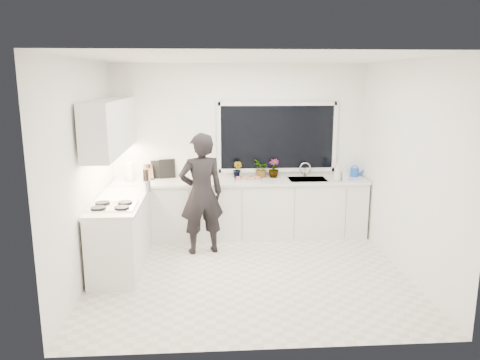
{
  "coord_description": "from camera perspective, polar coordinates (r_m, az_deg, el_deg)",
  "views": [
    {
      "loc": [
        -0.49,
        -5.64,
        2.47
      ],
      "look_at": [
        -0.08,
        0.4,
        1.15
      ],
      "focal_mm": 35.0,
      "sensor_mm": 36.0,
      "label": 1
    }
  ],
  "objects": [
    {
      "name": "picture_frame_large",
      "position": [
        7.51,
        -9.97,
        1.29
      ],
      "size": [
        0.22,
        0.02,
        0.28
      ],
      "primitive_type": "cube",
      "rotation": [
        0.0,
        0.0,
        -0.0
      ],
      "color": "black",
      "rests_on": "countertop_back"
    },
    {
      "name": "picture_frame_small",
      "position": [
        7.49,
        -8.86,
        1.38
      ],
      "size": [
        0.25,
        0.08,
        0.3
      ],
      "primitive_type": "cube",
      "rotation": [
        0.0,
        0.0,
        0.23
      ],
      "color": "black",
      "rests_on": "countertop_back"
    },
    {
      "name": "pizza",
      "position": [
        7.25,
        1.02,
        0.21
      ],
      "size": [
        0.39,
        0.29,
        0.01
      ],
      "primitive_type": "cube",
      "rotation": [
        0.0,
        0.0,
        -0.07
      ],
      "color": "#AA2816",
      "rests_on": "pizza_tray"
    },
    {
      "name": "ceiling",
      "position": [
        5.67,
        1.16,
        14.73
      ],
      "size": [
        4.0,
        3.5,
        0.02
      ],
      "primitive_type": "cube",
      "color": "white",
      "rests_on": "wall_back"
    },
    {
      "name": "wall_left",
      "position": [
        5.95,
        -18.58,
        0.8
      ],
      "size": [
        0.02,
        3.5,
        2.7
      ],
      "primitive_type": "cube",
      "color": "white",
      "rests_on": "ground"
    },
    {
      "name": "watering_can",
      "position": [
        7.76,
        13.78,
        0.91
      ],
      "size": [
        0.17,
        0.17,
        0.13
      ],
      "primitive_type": "cylinder",
      "rotation": [
        0.0,
        0.0,
        -0.28
      ],
      "color": "blue",
      "rests_on": "countertop_back"
    },
    {
      "name": "upper_cabinets",
      "position": [
        6.5,
        -15.46,
        6.39
      ],
      "size": [
        0.34,
        2.1,
        0.7
      ],
      "primitive_type": "cube",
      "color": "white",
      "rests_on": "wall_left"
    },
    {
      "name": "floor",
      "position": [
        6.18,
        1.05,
        -11.36
      ],
      "size": [
        4.0,
        3.5,
        0.02
      ],
      "primitive_type": "cube",
      "color": "beige",
      "rests_on": "ground"
    },
    {
      "name": "base_cabinets_back",
      "position": [
        7.39,
        0.1,
        -3.64
      ],
      "size": [
        3.92,
        0.58,
        0.88
      ],
      "primitive_type": "cube",
      "color": "white",
      "rests_on": "floor"
    },
    {
      "name": "base_cabinets_left",
      "position": [
        6.43,
        -14.3,
        -6.49
      ],
      "size": [
        0.58,
        1.6,
        0.88
      ],
      "primitive_type": "cube",
      "color": "white",
      "rests_on": "floor"
    },
    {
      "name": "window",
      "position": [
        7.5,
        4.56,
        5.22
      ],
      "size": [
        1.8,
        0.02,
        1.0
      ],
      "primitive_type": "cube",
      "color": "black",
      "rests_on": "wall_back"
    },
    {
      "name": "knife_block",
      "position": [
        7.43,
        -11.16,
        0.89
      ],
      "size": [
        0.16,
        0.14,
        0.22
      ],
      "primitive_type": "cube",
      "rotation": [
        0.0,
        0.0,
        0.42
      ],
      "color": "#996B47",
      "rests_on": "countertop_back"
    },
    {
      "name": "pizza_tray",
      "position": [
        7.25,
        1.02,
        0.07
      ],
      "size": [
        0.43,
        0.33,
        0.03
      ],
      "primitive_type": "cube",
      "rotation": [
        0.0,
        0.0,
        -0.07
      ],
      "color": "silver",
      "rests_on": "countertop_back"
    },
    {
      "name": "stovetop",
      "position": [
        5.97,
        -15.33,
        -3.06
      ],
      "size": [
        0.56,
        0.48,
        0.03
      ],
      "primitive_type": "cube",
      "color": "black",
      "rests_on": "countertop_left"
    },
    {
      "name": "herb_plants",
      "position": [
        7.43,
        2.56,
        1.39
      ],
      "size": [
        0.78,
        0.29,
        0.3
      ],
      "color": "#26662D",
      "rests_on": "countertop_back"
    },
    {
      "name": "faucet",
      "position": [
        7.59,
        7.94,
        1.24
      ],
      "size": [
        0.03,
        0.03,
        0.22
      ],
      "primitive_type": "cylinder",
      "color": "silver",
      "rests_on": "countertop_back"
    },
    {
      "name": "paper_towel_roll",
      "position": [
        7.43,
        -13.23,
        0.95
      ],
      "size": [
        0.11,
        0.11,
        0.26
      ],
      "primitive_type": "cylinder",
      "rotation": [
        0.0,
        0.0,
        -0.01
      ],
      "color": "white",
      "rests_on": "countertop_back"
    },
    {
      "name": "countertop_left",
      "position": [
        6.3,
        -14.52,
        -2.52
      ],
      "size": [
        0.62,
        1.6,
        0.04
      ],
      "primitive_type": "cube",
      "color": "silver",
      "rests_on": "base_cabinets_left"
    },
    {
      "name": "wall_back",
      "position": [
        7.5,
        -0.06,
        3.71
      ],
      "size": [
        4.0,
        0.02,
        2.7
      ],
      "primitive_type": "cube",
      "color": "white",
      "rests_on": "ground"
    },
    {
      "name": "soap_bottles",
      "position": [
        7.36,
        12.03,
        0.91
      ],
      "size": [
        0.24,
        0.15,
        0.29
      ],
      "color": "#D8BF66",
      "rests_on": "countertop_back"
    },
    {
      "name": "countertop_back",
      "position": [
        7.27,
        0.11,
        -0.17
      ],
      "size": [
        3.94,
        0.62,
        0.04
      ],
      "primitive_type": "cube",
      "color": "silver",
      "rests_on": "base_cabinets_back"
    },
    {
      "name": "sink",
      "position": [
        7.43,
        8.21,
        -0.26
      ],
      "size": [
        0.58,
        0.42,
        0.14
      ],
      "primitive_type": "cube",
      "color": "silver",
      "rests_on": "countertop_back"
    },
    {
      "name": "person",
      "position": [
        6.64,
        -4.72,
        -1.69
      ],
      "size": [
        0.71,
        0.55,
        1.74
      ],
      "primitive_type": "imported",
      "rotation": [
        0.0,
        0.0,
        3.37
      ],
      "color": "black",
      "rests_on": "floor"
    },
    {
      "name": "wall_right",
      "position": [
        6.27,
        19.73,
        1.28
      ],
      "size": [
        0.02,
        3.5,
        2.7
      ],
      "primitive_type": "cube",
      "color": "white",
      "rests_on": "ground"
    },
    {
      "name": "utensil_crock",
      "position": [
        6.66,
        -11.37,
        -0.69
      ],
      "size": [
        0.14,
        0.14,
        0.16
      ],
      "primitive_type": "cylinder",
      "rotation": [
        0.0,
        0.0,
        0.05
      ],
      "color": "#B5B5BA",
      "rests_on": "countertop_left"
    }
  ]
}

